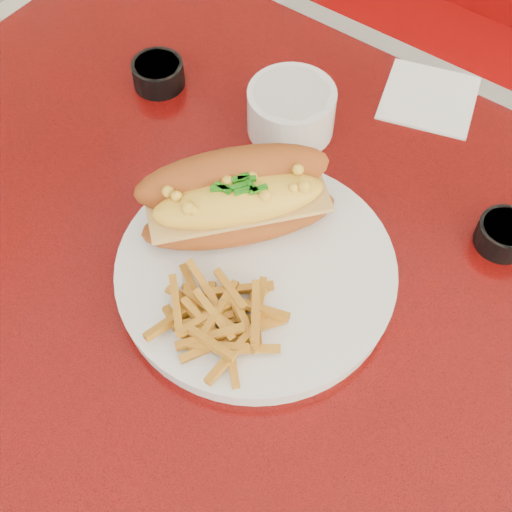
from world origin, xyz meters
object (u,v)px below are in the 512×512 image
Objects in this scene: sauce_cup_left at (158,73)px; booth_bench_far at (512,154)px; sauce_cup_right at (504,233)px; diner_table at (299,385)px; gravy_ramekin at (291,110)px; dinner_plate at (256,272)px; mac_hoagie at (237,198)px; fork at (232,307)px.

booth_bench_far is at bearing 62.34° from sauce_cup_left.
sauce_cup_right is at bearing -79.45° from booth_bench_far.
sauce_cup_left reaches higher than diner_table.
sauce_cup_left is (-0.18, -0.03, -0.01)m from gravy_ramekin.
gravy_ramekin is at bearing 179.04° from sauce_cup_right.
dinner_plate is at bearing -30.91° from sauce_cup_left.
diner_table is at bearing -90.00° from booth_bench_far.
sauce_cup_left reaches higher than dinner_plate.
booth_bench_far is (0.00, 0.81, -0.32)m from diner_table.
mac_hoagie is at bearing -29.76° from sauce_cup_left.
mac_hoagie reaches higher than sauce_cup_right.
sauce_cup_left is 1.25× the size of sauce_cup_right.
gravy_ramekin is (-0.16, -0.61, 0.51)m from booth_bench_far.
gravy_ramekin is 1.60× the size of sauce_cup_left.
sauce_cup_left is at bearing 149.09° from dinner_plate.
mac_hoagie is 1.35× the size of fork.
gravy_ramekin reaches higher than sauce_cup_right.
diner_table is at bearing -51.61° from gravy_ramekin.
mac_hoagie is 0.25m from sauce_cup_left.
gravy_ramekin is (-0.04, 0.16, -0.03)m from mac_hoagie.
booth_bench_far is 3.39× the size of dinner_plate.
mac_hoagie is at bearing -98.85° from booth_bench_far.
gravy_ramekin is at bearing 128.39° from diner_table.
dinner_plate is 5.27× the size of sauce_cup_right.
booth_bench_far reaches higher than diner_table.
gravy_ramekin is (-0.16, 0.20, 0.19)m from diner_table.
diner_table is 1.03× the size of booth_bench_far.
mac_hoagie is (-0.05, 0.04, 0.05)m from dinner_plate.
gravy_ramekin is at bearing 55.37° from mac_hoagie.
mac_hoagie reaches higher than diner_table.
sauce_cup_left reaches higher than sauce_cup_right.
gravy_ramekin is at bearing 24.76° from fork.
booth_bench_far reaches higher than mac_hoagie.
fork reaches higher than diner_table.
mac_hoagie reaches higher than fork.
sauce_cup_left is at bearing 54.99° from fork.
mac_hoagie reaches higher than dinner_plate.
sauce_cup_right is (0.11, -0.61, 0.50)m from booth_bench_far.
sauce_cup_left is (-0.34, -0.64, 0.50)m from booth_bench_far.
dinner_plate is 0.05m from fork.
sauce_cup_left reaches higher than fork.
booth_bench_far reaches higher than sauce_cup_right.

